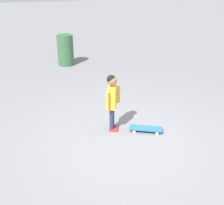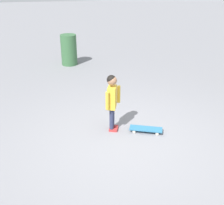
{
  "view_description": "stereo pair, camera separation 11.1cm",
  "coord_description": "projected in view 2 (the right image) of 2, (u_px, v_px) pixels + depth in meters",
  "views": [
    {
      "loc": [
        3.88,
        -1.33,
        2.67
      ],
      "look_at": [
        -0.48,
        -0.14,
        0.55
      ],
      "focal_mm": 45.31,
      "sensor_mm": 36.0,
      "label": 1
    },
    {
      "loc": [
        3.91,
        -1.22,
        2.67
      ],
      "look_at": [
        -0.48,
        -0.14,
        0.55
      ],
      "focal_mm": 45.31,
      "sensor_mm": 36.0,
      "label": 2
    }
  ],
  "objects": [
    {
      "name": "ground_plane",
      "position": [
        126.0,
        142.0,
        4.83
      ],
      "size": [
        50.0,
        50.0,
        0.0
      ],
      "primitive_type": "plane",
      "color": "gray"
    },
    {
      "name": "child_person",
      "position": [
        112.0,
        97.0,
        4.95
      ],
      "size": [
        0.29,
        0.32,
        1.06
      ],
      "color": "#2D3351",
      "rests_on": "ground"
    },
    {
      "name": "trash_bin",
      "position": [
        69.0,
        50.0,
        8.64
      ],
      "size": [
        0.48,
        0.48,
        0.92
      ],
      "primitive_type": "cylinder",
      "color": "#38663D",
      "rests_on": "ground"
    },
    {
      "name": "skateboard",
      "position": [
        146.0,
        129.0,
        5.12
      ],
      "size": [
        0.41,
        0.62,
        0.07
      ],
      "color": "teal",
      "rests_on": "ground"
    }
  ]
}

